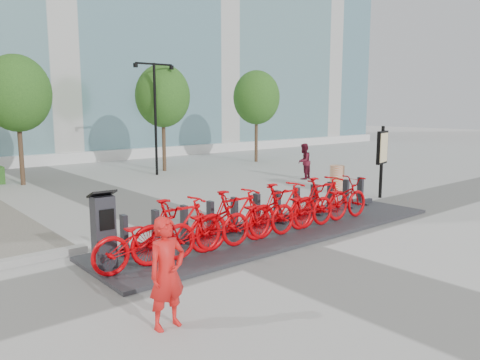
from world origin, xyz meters
TOP-DOWN VIEW (x-y plane):
  - ground at (0.00, 0.00)m, footprint 120.00×120.00m
  - tree_1 at (-1.50, 12.00)m, footprint 2.60×2.60m
  - tree_2 at (5.00, 12.00)m, footprint 2.60×2.60m
  - tree_3 at (11.00, 12.00)m, footprint 2.60×2.60m
  - streetlamp at (4.00, 11.00)m, footprint 2.00×0.20m
  - dock_pad at (1.30, 0.30)m, footprint 9.60×2.40m
  - dock_rail_posts at (1.36, 0.77)m, footprint 8.02×0.50m
  - bike_0 at (-2.60, -0.05)m, footprint 2.16×0.75m
  - bike_1 at (-1.88, -0.05)m, footprint 2.10×0.59m
  - bike_2 at (-1.16, -0.05)m, footprint 2.16×0.75m
  - bike_3 at (-0.44, -0.05)m, footprint 2.10×0.59m
  - bike_4 at (0.28, -0.05)m, footprint 2.16×0.75m
  - bike_5 at (1.00, -0.05)m, footprint 2.10×0.59m
  - bike_6 at (1.72, -0.05)m, footprint 2.16×0.75m
  - bike_7 at (2.44, -0.05)m, footprint 2.10×0.59m
  - bike_8 at (3.16, -0.05)m, footprint 2.16×0.75m
  - kiosk at (-3.21, 0.45)m, footprint 0.48×0.41m
  - worker_red at (-3.48, -2.27)m, footprint 0.60×0.41m
  - pedestrian at (8.21, 5.84)m, footprint 0.90×0.80m
  - construction_barrel at (6.69, 2.84)m, footprint 0.61×0.61m
  - map_sign at (7.10, 1.29)m, footprint 0.80×0.32m

SIDE VIEW (x-z plane):
  - ground at x=0.00m, z-range 0.00..0.00m
  - dock_pad at x=1.30m, z-range 0.00..0.08m
  - construction_barrel at x=6.69m, z-range 0.00..1.00m
  - dock_rail_posts at x=1.36m, z-range 0.08..0.93m
  - bike_0 at x=-2.60m, z-range 0.08..1.21m
  - bike_2 at x=-1.16m, z-range 0.08..1.21m
  - bike_4 at x=0.28m, z-range 0.08..1.21m
  - bike_6 at x=1.72m, z-range 0.08..1.21m
  - bike_8 at x=3.16m, z-range 0.08..1.21m
  - bike_1 at x=-1.88m, z-range 0.08..1.34m
  - bike_3 at x=-0.44m, z-range 0.08..1.34m
  - bike_5 at x=1.00m, z-range 0.08..1.34m
  - bike_7 at x=2.44m, z-range 0.08..1.34m
  - pedestrian at x=8.21m, z-range 0.00..1.54m
  - worker_red at x=-3.48m, z-range 0.00..1.59m
  - kiosk at x=-3.21m, z-range 0.05..1.55m
  - map_sign at x=7.10m, z-range 0.39..2.84m
  - streetlamp at x=4.00m, z-range 0.63..5.63m
  - tree_1 at x=-1.50m, z-range 1.04..6.14m
  - tree_2 at x=5.00m, z-range 1.04..6.14m
  - tree_3 at x=11.00m, z-range 1.04..6.14m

